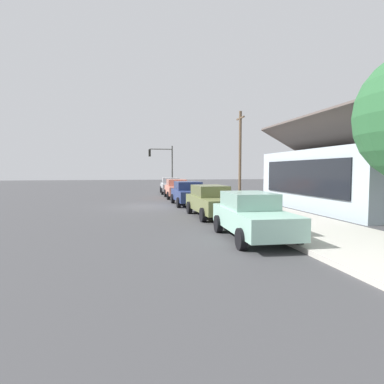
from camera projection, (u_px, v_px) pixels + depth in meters
name	position (u px, v px, depth m)	size (l,w,h in m)	color
ground_plane	(151.00, 207.00, 21.24)	(120.00, 120.00, 0.00)	#424244
sidewalk_curb	(233.00, 204.00, 22.31)	(60.00, 4.20, 0.16)	beige
car_silver	(171.00, 185.00, 33.38)	(4.95, 2.30, 1.59)	silver
car_coral	(177.00, 188.00, 27.87)	(4.57, 2.07, 1.59)	#EA8C75
car_navy	(189.00, 193.00, 22.30)	(4.58, 2.10, 1.59)	navy
car_olive	(212.00, 201.00, 16.65)	(4.87, 2.07, 1.59)	olive
car_seafoam	(252.00, 215.00, 11.30)	(4.56, 2.07, 1.59)	#9ED1BC
storefront_building	(353.00, 178.00, 19.71)	(11.54, 7.15, 5.53)	#ADBCC6
traffic_light_main	(163.00, 161.00, 37.50)	(0.37, 2.79, 5.20)	#383833
utility_pole_wooden	(240.00, 152.00, 28.38)	(1.80, 0.24, 7.50)	brown
fire_hydrant_red	(229.00, 203.00, 18.54)	(0.22, 0.22, 0.71)	red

